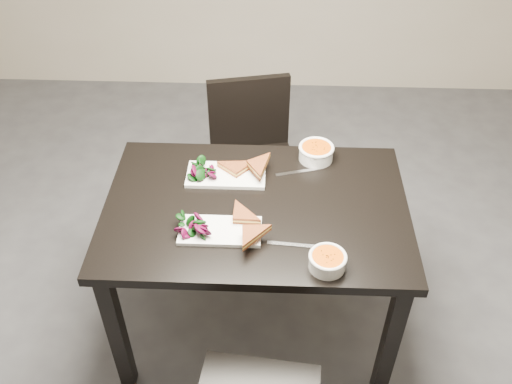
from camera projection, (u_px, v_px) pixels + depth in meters
ground at (208, 370)px, 2.49m from camera, size 5.00×5.00×0.00m
table at (256, 223)px, 2.26m from camera, size 1.20×0.80×0.75m
chair_far at (253, 151)px, 2.91m from camera, size 0.50×0.50×0.85m
plate_near at (220, 231)px, 2.08m from camera, size 0.31×0.15×0.02m
sandwich_near at (238, 222)px, 2.07m from camera, size 0.16×0.12×0.05m
salad_near at (193, 225)px, 2.06m from camera, size 0.10×0.09×0.04m
soup_bowl_near at (327, 260)px, 1.93m from camera, size 0.13×0.13×0.06m
cutlery_near at (292, 245)px, 2.03m from camera, size 0.18×0.03×0.00m
plate_far at (226, 175)px, 2.33m from camera, size 0.33×0.16×0.02m
sandwich_far at (241, 171)px, 2.29m from camera, size 0.20×0.20×0.05m
salad_far at (202, 169)px, 2.31m from camera, size 0.10×0.09×0.04m
soup_bowl_far at (316, 152)px, 2.40m from camera, size 0.15×0.15×0.07m
cutlery_far at (296, 172)px, 2.35m from camera, size 0.18×0.06×0.00m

